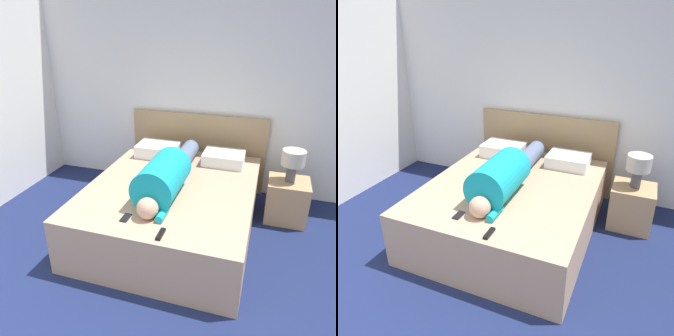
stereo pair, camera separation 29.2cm
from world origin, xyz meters
TOP-DOWN VIEW (x-y plane):
  - wall_back at (0.00, 3.63)m, footprint 5.81×0.06m
  - bed at (-0.13, 2.43)m, footprint 1.67×2.02m
  - headboard at (-0.13, 3.56)m, footprint 1.79×0.04m
  - nightstand at (1.05, 3.03)m, footprint 0.45×0.42m
  - table_lamp at (1.05, 3.03)m, footprint 0.25×0.25m
  - person_lying at (-0.14, 2.29)m, footprint 0.39×1.65m
  - pillow_near_headboard at (-0.53, 3.13)m, footprint 0.50×0.37m
  - pillow_second at (0.29, 3.13)m, footprint 0.47×0.37m
  - tv_remote at (0.05, 1.54)m, footprint 0.04×0.15m
  - cell_phone at (-0.32, 1.68)m, footprint 0.06×0.13m

SIDE VIEW (x-z plane):
  - nightstand at x=1.05m, z-range 0.00..0.48m
  - bed at x=-0.13m, z-range 0.00..0.55m
  - headboard at x=-0.13m, z-range 0.00..1.01m
  - cell_phone at x=-0.32m, z-range 0.55..0.57m
  - tv_remote at x=0.05m, z-range 0.55..0.58m
  - pillow_second at x=0.29m, z-range 0.55..0.69m
  - pillow_near_headboard at x=-0.53m, z-range 0.55..0.71m
  - person_lying at x=-0.14m, z-range 0.53..0.92m
  - table_lamp at x=1.05m, z-range 0.55..0.91m
  - wall_back at x=0.00m, z-range 0.00..2.60m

